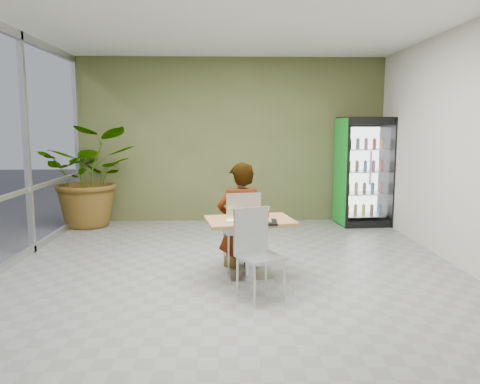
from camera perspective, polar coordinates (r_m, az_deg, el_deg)
name	(u,v)px	position (r m, az deg, el deg)	size (l,w,h in m)	color
ground	(234,275)	(6.03, -0.71, -10.06)	(7.00, 7.00, 0.00)	gray
room_envelope	(234,149)	(5.74, -0.74, 5.30)	(6.00, 7.00, 3.20)	beige
dining_table	(250,236)	(5.75, 1.18, -5.40)	(1.15, 0.89, 0.75)	#AE7C4A
chair_far	(242,224)	(6.19, 0.24, -3.86)	(0.52, 0.52, 1.02)	silver
chair_near	(256,245)	(5.18, 1.94, -6.50)	(0.59, 0.59, 0.98)	silver
seated_woman	(241,226)	(6.25, 0.06, -4.16)	(0.63, 0.41, 1.71)	black
pizza_plate	(241,217)	(5.72, 0.18, -3.13)	(0.29, 0.29, 0.03)	white
soda_cup	(266,213)	(5.68, 3.16, -2.60)	(0.09, 0.09, 0.16)	white
napkin_stack	(233,221)	(5.56, -0.90, -3.52)	(0.15, 0.15, 0.02)	white
cafeteria_tray	(259,222)	(5.47, 2.27, -3.69)	(0.43, 0.31, 0.02)	black
beverage_fridge	(364,172)	(9.19, 14.89, 2.43)	(1.00, 0.80, 2.04)	black
potted_plant	(90,176)	(9.22, -17.78, 1.83)	(1.70, 1.47, 1.88)	#386D2B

